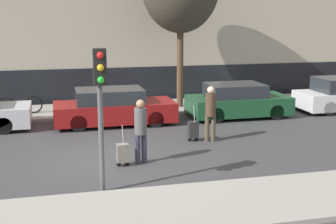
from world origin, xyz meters
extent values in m
plane|color=#38383A|center=(0.00, 0.00, 0.00)|extent=(80.00, 80.00, 0.00)
cube|color=gray|center=(0.00, -3.75, 0.06)|extent=(28.00, 2.50, 0.12)
cube|color=gray|center=(0.00, 7.00, 0.06)|extent=(28.00, 3.00, 0.12)
cube|color=black|center=(0.00, 9.18, 0.80)|extent=(27.44, 0.06, 1.60)
cylinder|color=black|center=(-3.11, 3.92, 0.30)|extent=(0.60, 0.18, 0.60)
cylinder|color=black|center=(-3.11, 5.56, 0.30)|extent=(0.60, 0.18, 0.60)
cube|color=maroon|center=(0.81, 4.47, 0.49)|extent=(4.48, 1.82, 0.70)
cube|color=#23282D|center=(0.63, 4.47, 1.10)|extent=(2.46, 1.60, 0.51)
cylinder|color=black|center=(2.20, 3.65, 0.30)|extent=(0.60, 0.18, 0.60)
cylinder|color=black|center=(2.20, 5.29, 0.30)|extent=(0.60, 0.18, 0.60)
cylinder|color=black|center=(-0.58, 3.65, 0.30)|extent=(0.60, 0.18, 0.60)
cylinder|color=black|center=(-0.58, 5.29, 0.30)|extent=(0.60, 0.18, 0.60)
cube|color=#194728|center=(5.82, 4.60, 0.49)|extent=(4.01, 1.90, 0.70)
cube|color=#23282D|center=(5.66, 4.60, 1.10)|extent=(2.20, 1.67, 0.51)
cylinder|color=black|center=(7.06, 3.74, 0.30)|extent=(0.60, 0.18, 0.60)
cylinder|color=black|center=(7.06, 5.46, 0.30)|extent=(0.60, 0.18, 0.60)
cylinder|color=black|center=(4.58, 3.74, 0.30)|extent=(0.60, 0.18, 0.60)
cylinder|color=black|center=(4.58, 5.46, 0.30)|extent=(0.60, 0.18, 0.60)
cylinder|color=black|center=(9.49, 3.86, 0.30)|extent=(0.60, 0.18, 0.60)
cylinder|color=black|center=(9.49, 5.47, 0.30)|extent=(0.60, 0.18, 0.60)
cylinder|color=#383347|center=(0.82, -0.37, 0.42)|extent=(0.15, 0.15, 0.84)
cylinder|color=#383347|center=(1.01, -0.32, 0.42)|extent=(0.15, 0.15, 0.84)
cylinder|color=#4C4C4C|center=(0.91, -0.35, 1.20)|extent=(0.34, 0.34, 0.73)
sphere|color=#936B4C|center=(0.91, -0.35, 1.68)|extent=(0.24, 0.24, 0.24)
cube|color=slate|center=(0.38, -0.49, 0.37)|extent=(0.32, 0.24, 0.50)
cylinder|color=black|center=(0.27, -0.49, 0.06)|extent=(0.12, 0.03, 0.12)
cylinder|color=black|center=(0.49, -0.49, 0.06)|extent=(0.12, 0.03, 0.12)
cylinder|color=gray|center=(0.38, -0.57, 0.90)|extent=(0.02, 0.19, 0.53)
cylinder|color=#4C4233|center=(3.42, 1.38, 0.42)|extent=(0.15, 0.15, 0.84)
cylinder|color=#4C4233|center=(3.61, 1.32, 0.42)|extent=(0.15, 0.15, 0.84)
cylinder|color=#473323|center=(3.52, 1.35, 1.21)|extent=(0.34, 0.34, 0.73)
sphere|color=beige|center=(3.52, 1.35, 1.70)|extent=(0.24, 0.24, 0.24)
cube|color=#262628|center=(2.99, 1.50, 0.39)|extent=(0.32, 0.24, 0.54)
cylinder|color=black|center=(2.88, 1.50, 0.06)|extent=(0.12, 0.03, 0.12)
cylinder|color=black|center=(3.10, 1.50, 0.06)|extent=(0.12, 0.03, 0.12)
cylinder|color=gray|center=(2.99, 1.43, 0.93)|extent=(0.02, 0.19, 0.53)
cylinder|color=#515154|center=(-0.36, -2.25, 1.68)|extent=(0.12, 0.12, 3.35)
cube|color=black|center=(-0.36, -2.43, 2.95)|extent=(0.28, 0.24, 0.80)
sphere|color=red|center=(-0.36, -2.58, 3.22)|extent=(0.15, 0.15, 0.15)
sphere|color=gold|center=(-0.36, -2.58, 2.95)|extent=(0.15, 0.15, 0.15)
sphere|color=green|center=(-0.36, -2.58, 2.69)|extent=(0.15, 0.15, 0.15)
torus|color=black|center=(-2.20, 6.68, 0.48)|extent=(0.72, 0.06, 0.72)
torus|color=black|center=(-3.25, 6.68, 0.48)|extent=(0.72, 0.06, 0.72)
cylinder|color=black|center=(-2.73, 6.68, 0.68)|extent=(1.00, 0.05, 0.05)
cylinder|color=black|center=(-2.92, 6.68, 0.88)|extent=(0.04, 0.04, 0.40)
cylinder|color=#4C3826|center=(3.94, 6.66, 1.95)|extent=(0.28, 0.28, 3.66)
camera|label=1|loc=(-1.33, -12.66, 4.10)|focal=50.00mm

